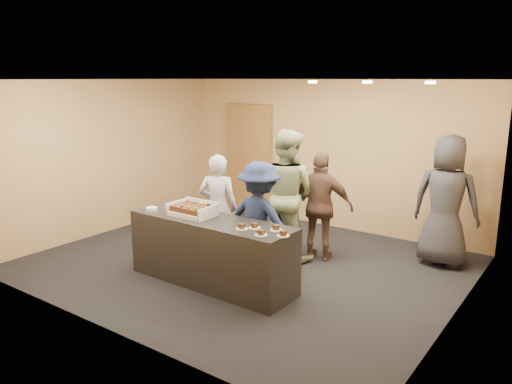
# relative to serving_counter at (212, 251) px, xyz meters

# --- Properties ---
(room) EXTENTS (6.04, 6.00, 2.70)m
(room) POSITION_rel_serving_counter_xyz_m (-0.07, 0.84, 0.90)
(room) COLOR black
(room) RESTS_ON ground
(serving_counter) EXTENTS (2.41, 0.73, 0.90)m
(serving_counter) POSITION_rel_serving_counter_xyz_m (0.00, 0.00, 0.00)
(serving_counter) COLOR black
(serving_counter) RESTS_ON floor
(storage_cabinet) EXTENTS (1.01, 0.15, 2.21)m
(storage_cabinet) POSITION_rel_serving_counter_xyz_m (-1.75, 3.25, 0.66)
(storage_cabinet) COLOR brown
(storage_cabinet) RESTS_ON floor
(cake_box) EXTENTS (0.61, 0.42, 0.18)m
(cake_box) POSITION_rel_serving_counter_xyz_m (-0.33, 0.02, 0.49)
(cake_box) COLOR white
(cake_box) RESTS_ON serving_counter
(sheet_cake) EXTENTS (0.51, 0.36, 0.11)m
(sheet_cake) POSITION_rel_serving_counter_xyz_m (-0.33, 0.00, 0.55)
(sheet_cake) COLOR #361B0C
(sheet_cake) RESTS_ON cake_box
(plate_stack) EXTENTS (0.15, 0.15, 0.04)m
(plate_stack) POSITION_rel_serving_counter_xyz_m (-0.99, -0.13, 0.47)
(plate_stack) COLOR white
(plate_stack) RESTS_ON serving_counter
(slice_a) EXTENTS (0.15, 0.15, 0.07)m
(slice_a) POSITION_rel_serving_counter_xyz_m (0.60, -0.11, 0.47)
(slice_a) COLOR white
(slice_a) RESTS_ON serving_counter
(slice_b) EXTENTS (0.15, 0.15, 0.07)m
(slice_b) POSITION_rel_serving_counter_xyz_m (0.71, 0.01, 0.47)
(slice_b) COLOR white
(slice_b) RESTS_ON serving_counter
(slice_c) EXTENTS (0.15, 0.15, 0.07)m
(slice_c) POSITION_rel_serving_counter_xyz_m (0.94, -0.19, 0.47)
(slice_c) COLOR white
(slice_c) RESTS_ON serving_counter
(slice_d) EXTENTS (0.15, 0.15, 0.07)m
(slice_d) POSITION_rel_serving_counter_xyz_m (0.98, 0.09, 0.47)
(slice_d) COLOR white
(slice_d) RESTS_ON serving_counter
(slice_e) EXTENTS (0.15, 0.15, 0.07)m
(slice_e) POSITION_rel_serving_counter_xyz_m (1.17, -0.06, 0.47)
(slice_e) COLOR white
(slice_e) RESTS_ON serving_counter
(person_server_grey) EXTENTS (0.70, 0.59, 1.62)m
(person_server_grey) POSITION_rel_serving_counter_xyz_m (-0.52, 0.77, 0.36)
(person_server_grey) COLOR #A3A3A8
(person_server_grey) RESTS_ON floor
(person_sage_man) EXTENTS (0.98, 0.77, 1.98)m
(person_sage_man) POSITION_rel_serving_counter_xyz_m (0.26, 1.44, 0.54)
(person_sage_man) COLOR gray
(person_sage_man) RESTS_ON floor
(person_navy_man) EXTENTS (1.09, 0.67, 1.63)m
(person_navy_man) POSITION_rel_serving_counter_xyz_m (0.39, 0.56, 0.37)
(person_navy_man) COLOR #182344
(person_navy_man) RESTS_ON floor
(person_brown_extra) EXTENTS (1.05, 0.64, 1.67)m
(person_brown_extra) POSITION_rel_serving_counter_xyz_m (0.74, 1.68, 0.38)
(person_brown_extra) COLOR #4F352A
(person_brown_extra) RESTS_ON floor
(person_dark_suit) EXTENTS (0.98, 0.66, 1.95)m
(person_dark_suit) POSITION_rel_serving_counter_xyz_m (2.33, 2.54, 0.52)
(person_dark_suit) COLOR #2B2A2F
(person_dark_suit) RESTS_ON floor
(ceiling_spotlights) EXTENTS (1.72, 0.12, 0.03)m
(ceiling_spotlights) POSITION_rel_serving_counter_xyz_m (1.53, 1.34, 2.22)
(ceiling_spotlights) COLOR #FFEAC6
(ceiling_spotlights) RESTS_ON ceiling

